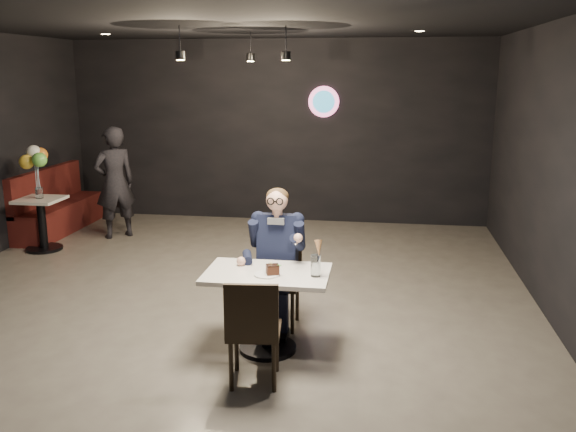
% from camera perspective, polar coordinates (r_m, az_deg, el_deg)
% --- Properties ---
extents(floor, '(9.00, 9.00, 0.00)m').
position_cam_1_polar(floor, '(6.33, -8.23, -9.82)').
color(floor, '#6F685C').
rests_on(floor, ground).
extents(wall_sign, '(0.50, 0.06, 0.50)m').
position_cam_1_polar(wall_sign, '(10.08, 3.37, 10.63)').
color(wall_sign, pink).
rests_on(wall_sign, floor).
extents(pendant_lights, '(1.40, 1.20, 0.36)m').
position_cam_1_polar(pendant_lights, '(7.77, -4.52, 16.30)').
color(pendant_lights, black).
rests_on(pendant_lights, floor).
extents(main_table, '(1.10, 0.70, 0.75)m').
position_cam_1_polar(main_table, '(5.55, -1.92, -8.90)').
color(main_table, white).
rests_on(main_table, floor).
extents(chair_far, '(0.42, 0.46, 0.92)m').
position_cam_1_polar(chair_far, '(6.03, -0.96, -6.20)').
color(chair_far, black).
rests_on(chair_far, floor).
extents(chair_near, '(0.47, 0.50, 0.92)m').
position_cam_1_polar(chair_near, '(5.00, -3.18, -10.47)').
color(chair_near, black).
rests_on(chair_near, floor).
extents(seated_man, '(0.60, 0.80, 1.44)m').
position_cam_1_polar(seated_man, '(5.95, -0.97, -3.84)').
color(seated_man, black).
rests_on(seated_man, floor).
extents(dessert_plate, '(0.22, 0.22, 0.01)m').
position_cam_1_polar(dessert_plate, '(5.33, -1.98, -5.50)').
color(dessert_plate, white).
rests_on(dessert_plate, main_table).
extents(cake_slice, '(0.13, 0.12, 0.08)m').
position_cam_1_polar(cake_slice, '(5.31, -1.45, -5.06)').
color(cake_slice, black).
rests_on(cake_slice, dessert_plate).
extents(mint_leaf, '(0.06, 0.04, 0.01)m').
position_cam_1_polar(mint_leaf, '(5.30, -0.93, -4.63)').
color(mint_leaf, '#34802A').
rests_on(mint_leaf, cake_slice).
extents(sundae_glass, '(0.09, 0.09, 0.19)m').
position_cam_1_polar(sundae_glass, '(5.28, 2.60, -4.65)').
color(sundae_glass, silver).
rests_on(sundae_glass, main_table).
extents(wafer_cone, '(0.08, 0.08, 0.14)m').
position_cam_1_polar(wafer_cone, '(5.24, 2.89, -3.03)').
color(wafer_cone, tan).
rests_on(wafer_cone, sundae_glass).
extents(booth_bench, '(0.50, 2.00, 1.00)m').
position_cam_1_polar(booth_bench, '(10.25, -20.70, 1.36)').
color(booth_bench, '#3F0E0D').
rests_on(booth_bench, floor).
extents(side_table, '(0.58, 0.58, 0.72)m').
position_cam_1_polar(side_table, '(9.28, -22.00, -0.80)').
color(side_table, white).
rests_on(side_table, floor).
extents(balloon_vase, '(0.10, 0.10, 0.15)m').
position_cam_1_polar(balloon_vase, '(9.19, -22.25, 2.01)').
color(balloon_vase, silver).
rests_on(balloon_vase, side_table).
extents(balloon_bunch, '(0.37, 0.37, 0.60)m').
position_cam_1_polar(balloon_bunch, '(9.13, -22.46, 4.32)').
color(balloon_bunch, gold).
rests_on(balloon_bunch, balloon_vase).
extents(passerby, '(0.73, 0.71, 1.69)m').
position_cam_1_polar(passerby, '(9.56, -15.90, 3.02)').
color(passerby, black).
rests_on(passerby, floor).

